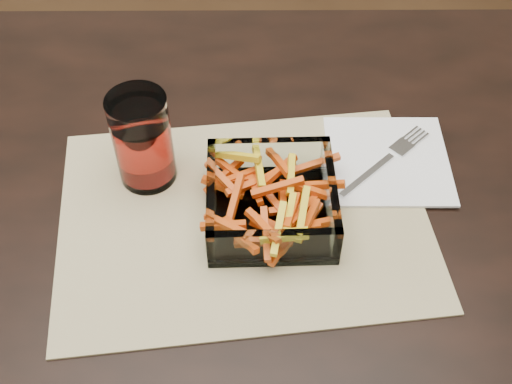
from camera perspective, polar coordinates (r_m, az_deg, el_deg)
dining_table at (r=0.86m, az=-3.11°, el=-6.38°), size 1.60×0.90×0.75m
placemat at (r=0.79m, az=-1.09°, el=-2.17°), size 0.48×0.38×0.00m
glass_bowl at (r=0.77m, az=1.35°, el=-0.94°), size 0.16×0.16×0.06m
tumbler at (r=0.80m, az=-10.01°, el=4.38°), size 0.07×0.07×0.13m
napkin at (r=0.87m, az=11.62°, el=2.80°), size 0.16×0.16×0.00m
fork at (r=0.86m, az=11.56°, el=2.89°), size 0.13×0.13×0.00m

